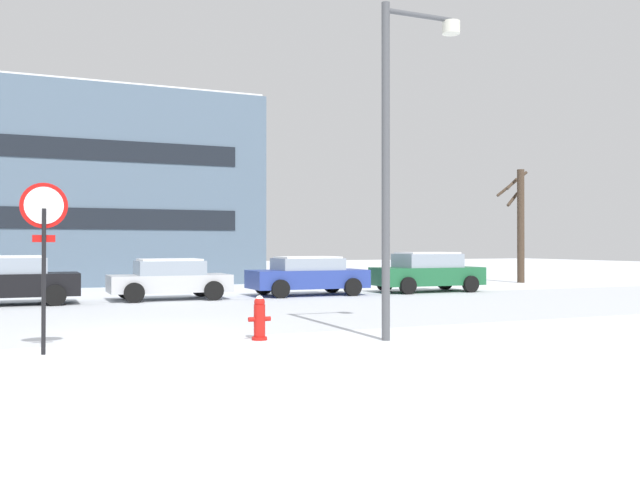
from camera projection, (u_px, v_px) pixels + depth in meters
The scene contains 11 objects.
ground_plane at pixel (149, 335), 14.38m from camera, with size 120.00×120.00×0.00m, color white.
road_surface at pixel (122, 318), 17.68m from camera, with size 80.00×9.22×0.00m.
stop_sign at pixel (44, 234), 11.74m from camera, with size 0.76×0.19×2.87m.
fire_hydrant at pixel (259, 318), 13.58m from camera, with size 0.44×0.30×0.86m.
street_lamp at pixel (398, 137), 13.66m from camera, with size 1.76×0.36×6.49m.
parked_car_black at pixel (6, 280), 21.37m from camera, with size 4.23×2.04×1.50m.
parked_car_silver at pixel (169, 279), 23.49m from camera, with size 3.96×2.08×1.36m.
parked_car_blue at pixel (308, 275), 25.47m from camera, with size 4.24×2.12×1.40m.
parked_car_green at pixel (427, 272), 27.34m from camera, with size 4.27×2.07×1.54m.
tree_far_left at pixel (520, 222), 34.04m from camera, with size 1.69×1.17×5.48m.
building_far_left at pixel (83, 193), 35.53m from camera, with size 15.33×11.96×8.91m.
Camera 1 is at (-2.63, -14.57, 1.84)m, focal length 39.68 mm.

